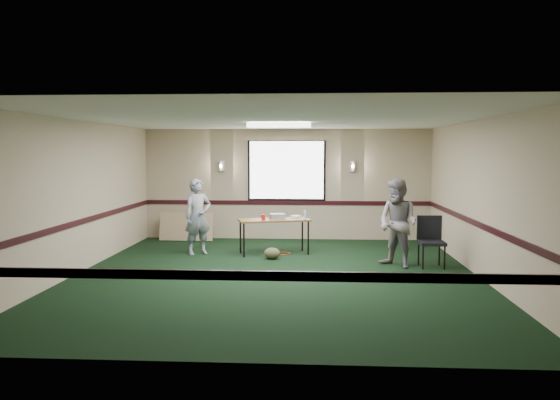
# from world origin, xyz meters

# --- Properties ---
(ground) EXTENTS (8.00, 8.00, 0.00)m
(ground) POSITION_xyz_m (0.00, 0.00, 0.00)
(ground) COLOR black
(ground) RESTS_ON ground
(room_shell) EXTENTS (8.00, 8.02, 8.00)m
(room_shell) POSITION_xyz_m (0.00, 2.12, 1.58)
(room_shell) COLOR #C3AB8D
(room_shell) RESTS_ON ground
(folding_table) EXTENTS (1.58, 0.98, 0.74)m
(folding_table) POSITION_xyz_m (-0.17, 1.98, 0.68)
(folding_table) COLOR #593519
(folding_table) RESTS_ON ground
(projector) EXTENTS (0.36, 0.33, 0.10)m
(projector) POSITION_xyz_m (-0.10, 2.09, 0.79)
(projector) COLOR gray
(projector) RESTS_ON folding_table
(game_console) EXTENTS (0.23, 0.23, 0.05)m
(game_console) POSITION_xyz_m (0.28, 2.28, 0.76)
(game_console) COLOR white
(game_console) RESTS_ON folding_table
(red_cup) EXTENTS (0.08, 0.08, 0.12)m
(red_cup) POSITION_xyz_m (-0.38, 1.79, 0.80)
(red_cup) COLOR #B60D0C
(red_cup) RESTS_ON folding_table
(water_bottle) EXTENTS (0.05, 0.05, 0.18)m
(water_bottle) POSITION_xyz_m (0.49, 2.06, 0.83)
(water_bottle) COLOR #88B0DF
(water_bottle) RESTS_ON folding_table
(duffel_bag) EXTENTS (0.40, 0.35, 0.23)m
(duffel_bag) POSITION_xyz_m (-0.16, 1.41, 0.12)
(duffel_bag) COLOR #413C25
(duffel_bag) RESTS_ON ground
(cable_coil) EXTENTS (0.36, 0.36, 0.02)m
(cable_coil) POSITION_xyz_m (0.01, 1.99, 0.01)
(cable_coil) COLOR red
(cable_coil) RESTS_ON ground
(folded_table) EXTENTS (1.31, 0.24, 0.67)m
(folded_table) POSITION_xyz_m (-2.42, 3.60, 0.33)
(folded_table) COLOR tan
(folded_table) RESTS_ON ground
(conference_chair) EXTENTS (0.47, 0.49, 0.95)m
(conference_chair) POSITION_xyz_m (2.85, 0.90, 0.55)
(conference_chair) COLOR black
(conference_chair) RESTS_ON ground
(person_left) EXTENTS (0.69, 0.64, 1.58)m
(person_left) POSITION_xyz_m (-1.76, 1.87, 0.79)
(person_left) COLOR #3C5584
(person_left) RESTS_ON ground
(person_right) EXTENTS (1.01, 1.00, 1.64)m
(person_right) POSITION_xyz_m (2.22, 0.81, 0.82)
(person_right) COLOR slate
(person_right) RESTS_ON ground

